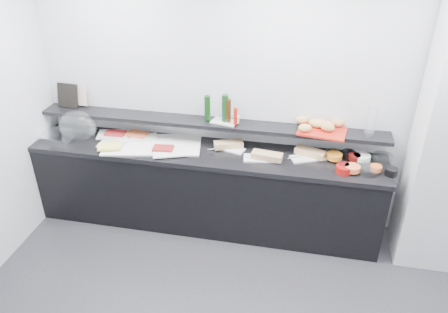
% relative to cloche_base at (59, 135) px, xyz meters
% --- Properties ---
extents(back_wall, '(5.00, 0.02, 2.70)m').
position_rel_cloche_base_xyz_m(back_wall, '(2.30, 0.32, 0.43)').
color(back_wall, silver).
rests_on(back_wall, ground).
extents(buffet_cabinet, '(3.60, 0.60, 0.85)m').
position_rel_cloche_base_xyz_m(buffet_cabinet, '(1.60, 0.02, -0.50)').
color(buffet_cabinet, black).
rests_on(buffet_cabinet, ground).
extents(counter_top, '(3.62, 0.62, 0.05)m').
position_rel_cloche_base_xyz_m(counter_top, '(1.60, 0.02, -0.05)').
color(counter_top, black).
rests_on(counter_top, buffet_cabinet).
extents(wall_shelf, '(3.60, 0.25, 0.04)m').
position_rel_cloche_base_xyz_m(wall_shelf, '(1.60, 0.19, 0.21)').
color(wall_shelf, black).
rests_on(wall_shelf, back_wall).
extents(cloche_base, '(0.46, 0.33, 0.04)m').
position_rel_cloche_base_xyz_m(cloche_base, '(0.00, 0.00, 0.00)').
color(cloche_base, silver).
rests_on(cloche_base, counter_top).
extents(cloche_dome, '(0.43, 0.30, 0.34)m').
position_rel_cloche_base_xyz_m(cloche_dome, '(0.21, 0.05, 0.11)').
color(cloche_dome, white).
rests_on(cloche_dome, cloche_base).
extents(linen_runner, '(1.06, 0.65, 0.01)m').
position_rel_cloche_base_xyz_m(linen_runner, '(1.05, 0.02, -0.01)').
color(linen_runner, white).
rests_on(linen_runner, counter_top).
extents(platter_meat_a, '(0.38, 0.30, 0.01)m').
position_rel_cloche_base_xyz_m(platter_meat_a, '(0.57, 0.14, 0.00)').
color(platter_meat_a, silver).
rests_on(platter_meat_a, linen_runner).
extents(food_meat_a, '(0.22, 0.15, 0.02)m').
position_rel_cloche_base_xyz_m(food_meat_a, '(0.59, 0.13, 0.02)').
color(food_meat_a, maroon).
rests_on(food_meat_a, platter_meat_a).
extents(platter_salmon, '(0.32, 0.26, 0.01)m').
position_rel_cloche_base_xyz_m(platter_salmon, '(0.91, 0.13, 0.00)').
color(platter_salmon, silver).
rests_on(platter_salmon, linen_runner).
extents(food_salmon, '(0.24, 0.18, 0.02)m').
position_rel_cloche_base_xyz_m(food_salmon, '(0.82, 0.16, 0.02)').
color(food_salmon, '#D7592C').
rests_on(food_salmon, platter_salmon).
extents(platter_cheese, '(0.28, 0.18, 0.01)m').
position_rel_cloche_base_xyz_m(platter_cheese, '(0.65, -0.08, 0.00)').
color(platter_cheese, silver).
rests_on(platter_cheese, linen_runner).
extents(food_cheese, '(0.26, 0.21, 0.02)m').
position_rel_cloche_base_xyz_m(food_cheese, '(0.66, -0.16, 0.02)').
color(food_cheese, '#FBEF61').
rests_on(food_cheese, platter_cheese).
extents(platter_meat_b, '(0.39, 0.33, 0.01)m').
position_rel_cloche_base_xyz_m(platter_meat_b, '(1.27, -0.11, 0.00)').
color(platter_meat_b, white).
rests_on(platter_meat_b, linen_runner).
extents(food_meat_b, '(0.22, 0.15, 0.02)m').
position_rel_cloche_base_xyz_m(food_meat_b, '(1.20, -0.09, 0.02)').
color(food_meat_b, maroon).
rests_on(food_meat_b, platter_meat_b).
extents(sandwich_plate_left, '(0.33, 0.21, 0.01)m').
position_rel_cloche_base_xyz_m(sandwich_plate_left, '(1.85, 0.10, -0.01)').
color(sandwich_plate_left, white).
rests_on(sandwich_plate_left, counter_top).
extents(sandwich_food_left, '(0.31, 0.21, 0.06)m').
position_rel_cloche_base_xyz_m(sandwich_food_left, '(1.83, 0.12, 0.02)').
color(sandwich_food_left, tan).
rests_on(sandwich_food_left, sandwich_plate_left).
extents(tongs_left, '(0.15, 0.06, 0.01)m').
position_rel_cloche_base_xyz_m(tongs_left, '(1.70, 0.04, -0.00)').
color(tongs_left, silver).
rests_on(tongs_left, sandwich_plate_left).
extents(sandwich_plate_mid, '(0.38, 0.21, 0.01)m').
position_rel_cloche_base_xyz_m(sandwich_plate_mid, '(2.19, -0.03, -0.01)').
color(sandwich_plate_mid, white).
rests_on(sandwich_plate_mid, counter_top).
extents(sandwich_food_mid, '(0.31, 0.15, 0.06)m').
position_rel_cloche_base_xyz_m(sandwich_food_mid, '(2.24, -0.04, 0.02)').
color(sandwich_food_mid, tan).
rests_on(sandwich_food_mid, sandwich_plate_mid).
extents(tongs_mid, '(0.16, 0.04, 0.01)m').
position_rel_cloche_base_xyz_m(tongs_mid, '(2.12, -0.09, -0.00)').
color(tongs_mid, silver).
rests_on(tongs_mid, sandwich_plate_mid).
extents(sandwich_plate_right, '(0.38, 0.28, 0.01)m').
position_rel_cloche_base_xyz_m(sandwich_plate_right, '(2.64, 0.07, -0.01)').
color(sandwich_plate_right, silver).
rests_on(sandwich_plate_right, counter_top).
extents(sandwich_food_right, '(0.32, 0.21, 0.06)m').
position_rel_cloche_base_xyz_m(sandwich_food_right, '(2.65, 0.12, 0.02)').
color(sandwich_food_right, tan).
rests_on(sandwich_food_right, sandwich_plate_right).
extents(tongs_right, '(0.14, 0.09, 0.01)m').
position_rel_cloche_base_xyz_m(tongs_right, '(2.51, 0.03, -0.00)').
color(tongs_right, silver).
rests_on(tongs_right, sandwich_plate_right).
extents(bowl_glass_fruit, '(0.17, 0.17, 0.07)m').
position_rel_cloche_base_xyz_m(bowl_glass_fruit, '(2.87, 0.13, 0.02)').
color(bowl_glass_fruit, white).
rests_on(bowl_glass_fruit, counter_top).
extents(fill_glass_fruit, '(0.16, 0.16, 0.05)m').
position_rel_cloche_base_xyz_m(fill_glass_fruit, '(2.88, 0.08, 0.03)').
color(fill_glass_fruit, orange).
rests_on(fill_glass_fruit, bowl_glass_fruit).
extents(bowl_black_jam, '(0.15, 0.15, 0.07)m').
position_rel_cloche_base_xyz_m(bowl_black_jam, '(3.02, 0.16, 0.02)').
color(bowl_black_jam, black).
rests_on(bowl_black_jam, counter_top).
extents(fill_black_jam, '(0.16, 0.16, 0.05)m').
position_rel_cloche_base_xyz_m(fill_black_jam, '(3.07, 0.10, 0.03)').
color(fill_black_jam, '#590F0C').
rests_on(fill_black_jam, bowl_black_jam).
extents(bowl_glass_cream, '(0.25, 0.25, 0.07)m').
position_rel_cloche_base_xyz_m(bowl_glass_cream, '(3.34, 0.15, 0.02)').
color(bowl_glass_cream, silver).
rests_on(bowl_glass_cream, counter_top).
extents(fill_glass_cream, '(0.17, 0.17, 0.05)m').
position_rel_cloche_base_xyz_m(fill_glass_cream, '(3.14, 0.11, 0.03)').
color(fill_glass_cream, white).
rests_on(fill_glass_cream, bowl_glass_cream).
extents(bowl_red_jam, '(0.18, 0.18, 0.07)m').
position_rel_cloche_base_xyz_m(bowl_red_jam, '(2.97, -0.13, 0.02)').
color(bowl_red_jam, maroon).
rests_on(bowl_red_jam, counter_top).
extents(fill_red_jam, '(0.10, 0.10, 0.05)m').
position_rel_cloche_base_xyz_m(fill_red_jam, '(2.97, -0.09, 0.03)').
color(fill_red_jam, '#4E0B0C').
rests_on(fill_red_jam, bowl_red_jam).
extents(bowl_glass_salmon, '(0.19, 0.19, 0.07)m').
position_rel_cloche_base_xyz_m(bowl_glass_salmon, '(3.19, -0.10, 0.02)').
color(bowl_glass_salmon, silver).
rests_on(bowl_glass_salmon, counter_top).
extents(fill_glass_salmon, '(0.18, 0.18, 0.05)m').
position_rel_cloche_base_xyz_m(fill_glass_salmon, '(3.04, -0.12, 0.03)').
color(fill_glass_salmon, orange).
rests_on(fill_glass_salmon, bowl_glass_salmon).
extents(bowl_black_fruit, '(0.15, 0.15, 0.07)m').
position_rel_cloche_base_xyz_m(bowl_black_fruit, '(3.39, -0.09, 0.02)').
color(bowl_black_fruit, black).
rests_on(bowl_black_fruit, counter_top).
extents(fill_black_fruit, '(0.13, 0.13, 0.05)m').
position_rel_cloche_base_xyz_m(fill_black_fruit, '(3.26, -0.07, 0.03)').
color(fill_black_fruit, '#E35B1E').
rests_on(fill_black_fruit, bowl_black_fruit).
extents(framed_print, '(0.24, 0.09, 0.26)m').
position_rel_cloche_base_xyz_m(framed_print, '(0.03, 0.25, 0.36)').
color(framed_print, black).
rests_on(framed_print, wall_shelf).
extents(print_art, '(0.19, 0.05, 0.22)m').
position_rel_cloche_base_xyz_m(print_art, '(0.14, 0.28, 0.36)').
color(print_art, tan).
rests_on(print_art, framed_print).
extents(condiment_tray, '(0.29, 0.21, 0.01)m').
position_rel_cloche_base_xyz_m(condiment_tray, '(1.77, 0.20, 0.24)').
color(condiment_tray, silver).
rests_on(condiment_tray, wall_shelf).
extents(bottle_green_a, '(0.07, 0.07, 0.26)m').
position_rel_cloche_base_xyz_m(bottle_green_a, '(1.59, 0.20, 0.37)').
color(bottle_green_a, '#0E340F').
rests_on(bottle_green_a, condiment_tray).
extents(bottle_brown, '(0.06, 0.06, 0.24)m').
position_rel_cloche_base_xyz_m(bottle_brown, '(1.81, 0.20, 0.36)').
color(bottle_brown, '#351D09').
rests_on(bottle_brown, condiment_tray).
extents(bottle_green_b, '(0.08, 0.08, 0.28)m').
position_rel_cloche_base_xyz_m(bottle_green_b, '(1.77, 0.21, 0.38)').
color(bottle_green_b, '#0E3613').
rests_on(bottle_green_b, condiment_tray).
extents(bottle_hot, '(0.05, 0.05, 0.18)m').
position_rel_cloche_base_xyz_m(bottle_hot, '(1.89, 0.14, 0.33)').
color(bottle_hot, '#AA180C').
rests_on(bottle_hot, condiment_tray).
extents(shaker_salt, '(0.04, 0.04, 0.07)m').
position_rel_cloche_base_xyz_m(shaker_salt, '(1.90, 0.20, 0.28)').
color(shaker_salt, white).
rests_on(shaker_salt, condiment_tray).
extents(shaker_pepper, '(0.04, 0.04, 0.07)m').
position_rel_cloche_base_xyz_m(shaker_pepper, '(1.91, 0.17, 0.28)').
color(shaker_pepper, silver).
rests_on(shaker_pepper, condiment_tray).
extents(bread_tray, '(0.49, 0.38, 0.02)m').
position_rel_cloche_base_xyz_m(bread_tray, '(2.74, 0.17, 0.24)').
color(bread_tray, '#B52013').
rests_on(bread_tray, wall_shelf).
extents(bread_roll_nw, '(0.14, 0.10, 0.08)m').
position_rel_cloche_base_xyz_m(bread_roll_nw, '(2.54, 0.28, 0.29)').
color(bread_roll_nw, tan).
rests_on(bread_roll_nw, bread_tray).
extents(bread_roll_n, '(0.14, 0.10, 0.08)m').
position_rel_cloche_base_xyz_m(bread_roll_n, '(2.72, 0.25, 0.29)').
color(bread_roll_n, '#D0854F').
rests_on(bread_roll_n, bread_tray).
extents(bread_roll_ne, '(0.13, 0.08, 0.08)m').
position_rel_cloche_base_xyz_m(bread_roll_ne, '(2.89, 0.28, 0.29)').
color(bread_roll_ne, '#B98746').
rests_on(bread_roll_ne, bread_tray).
extents(bread_roll_sw, '(0.14, 0.10, 0.08)m').
position_rel_cloche_base_xyz_m(bread_roll_sw, '(2.58, 0.10, 0.29)').
color(bread_roll_sw, gold).
rests_on(bread_roll_sw, bread_tray).
extents(bread_roll_s, '(0.15, 0.11, 0.08)m').
position_rel_cloche_base_xyz_m(bread_roll_s, '(2.79, 0.16, 0.29)').
color(bread_roll_s, '#AA8241').
rests_on(bread_roll_s, bread_tray).
extents(bread_roll_midw, '(0.19, 0.16, 0.08)m').
position_rel_cloche_base_xyz_m(bread_roll_midw, '(2.68, 0.23, 0.29)').
color(bread_roll_midw, tan).
rests_on(bread_roll_midw, bread_tray).
extents(bread_roll_mide, '(0.15, 0.10, 0.08)m').
position_rel_cloche_base_xyz_m(bread_roll_mide, '(2.78, 0.21, 0.29)').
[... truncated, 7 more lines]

